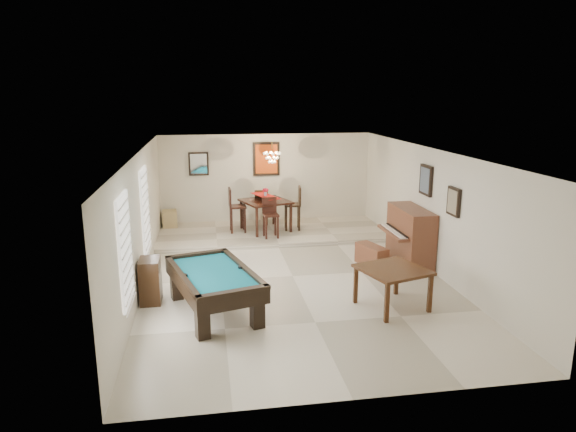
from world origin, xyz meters
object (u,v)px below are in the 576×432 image
object	(u,v)px
flower_vase	(265,192)
dining_chair_south	(271,218)
dining_chair_west	(238,210)
chandelier	(272,153)
pool_table	(214,292)
dining_chair_east	(292,208)
apothecary_chest	(150,281)
corner_bench	(170,219)
upright_piano	(404,237)
square_table	(392,288)
piano_bench	(372,256)
dining_table	(266,213)
dining_chair_north	(261,207)

from	to	relation	value
flower_vase	dining_chair_south	xyz separation A→B (m)	(0.05, -0.71, -0.54)
dining_chair_west	chandelier	world-z (taller)	chandelier
pool_table	dining_chair_east	xyz separation A→B (m)	(2.20, 4.84, 0.34)
apothecary_chest	chandelier	bearing A→B (deg)	55.96
pool_table	dining_chair_south	size ratio (longest dim) A/B	2.16
chandelier	corner_bench	bearing A→B (deg)	161.07
apothecary_chest	dining_chair_west	world-z (taller)	dining_chair_west
pool_table	dining_chair_west	xyz separation A→B (m)	(0.73, 4.83, 0.35)
upright_piano	dining_chair_west	world-z (taller)	dining_chair_west
square_table	piano_bench	xyz separation A→B (m)	(0.36, 2.23, -0.13)
corner_bench	chandelier	world-z (taller)	chandelier
upright_piano	dining_chair_east	xyz separation A→B (m)	(-2.00, 2.93, 0.07)
dining_table	corner_bench	size ratio (longest dim) A/B	2.33
apothecary_chest	chandelier	distance (m)	5.28
dining_chair_south	dining_chair_north	distance (m)	1.42
dining_table	chandelier	world-z (taller)	chandelier
dining_chair_south	dining_chair_west	size ratio (longest dim) A/B	0.86
square_table	chandelier	distance (m)	5.57
pool_table	dining_chair_west	world-z (taller)	dining_chair_west
flower_vase	dining_chair_east	distance (m)	0.86
square_table	piano_bench	distance (m)	2.26
pool_table	chandelier	size ratio (longest dim) A/B	3.66
dining_table	corner_bench	xyz separation A→B (m)	(-2.58, 0.84, -0.25)
corner_bench	chandelier	xyz separation A→B (m)	(2.75, -0.94, 1.86)
piano_bench	flower_vase	world-z (taller)	flower_vase
dining_chair_north	dining_chair_east	size ratio (longest dim) A/B	0.85
corner_bench	dining_table	bearing A→B (deg)	-18.13
dining_chair_east	piano_bench	bearing A→B (deg)	29.98
dining_chair_east	flower_vase	bearing A→B (deg)	-84.62
dining_chair_north	dining_chair_west	size ratio (longest dim) A/B	0.84
upright_piano	dining_chair_west	size ratio (longest dim) A/B	1.30
upright_piano	flower_vase	world-z (taller)	upright_piano
square_table	flower_vase	distance (m)	5.47
piano_bench	dining_chair_north	distance (m)	4.19
upright_piano	dining_chair_east	size ratio (longest dim) A/B	1.30
dining_chair_south	dining_chair_west	xyz separation A→B (m)	(-0.80, 0.68, 0.08)
dining_chair_west	corner_bench	size ratio (longest dim) A/B	2.42
piano_bench	corner_bench	distance (m)	5.93
dining_chair_west	corner_bench	xyz separation A→B (m)	(-1.83, 0.87, -0.37)
piano_bench	corner_bench	xyz separation A→B (m)	(-4.58, 3.77, 0.11)
upright_piano	corner_bench	world-z (taller)	upright_piano
dining_table	flower_vase	xyz separation A→B (m)	(-0.00, 0.00, 0.58)
pool_table	apothecary_chest	distance (m)	1.30
pool_table	piano_bench	world-z (taller)	pool_table
dining_table	dining_chair_east	bearing A→B (deg)	-0.88
flower_vase	dining_chair_south	size ratio (longest dim) A/B	0.21
pool_table	corner_bench	distance (m)	5.80
upright_piano	corner_bench	bearing A→B (deg)	144.48
upright_piano	dining_chair_west	bearing A→B (deg)	139.94
piano_bench	apothecary_chest	distance (m)	4.79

